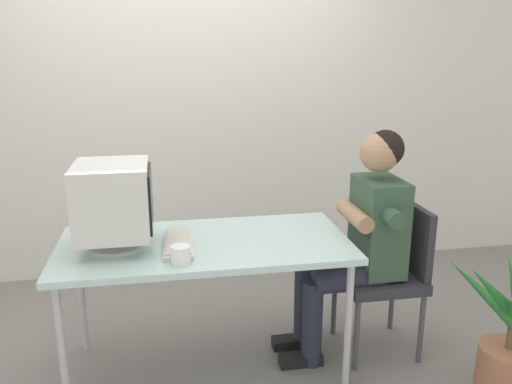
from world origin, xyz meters
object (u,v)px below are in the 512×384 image
Objects in this scene: potted_plant at (510,339)px; office_chair at (389,268)px; keyboard at (179,243)px; crt_monitor at (114,201)px; desk at (205,251)px; desk_mug at (181,255)px; person_seated at (360,235)px.

office_chair is at bearing 127.97° from potted_plant.
keyboard is 0.54× the size of potted_plant.
crt_monitor is 0.50× the size of office_chair.
desk is 3.48× the size of crt_monitor.
desk_mug is (0.30, -0.25, -0.20)m from crt_monitor.
desk is at bearing 15.73° from keyboard.
potted_plant is 1.66m from desk_mug.
potted_plant is at bearing -8.52° from desk_mug.
person_seated reaches higher than desk.
person_seated is (-0.18, 0.00, 0.21)m from office_chair.
person_seated is (0.98, 0.07, -0.04)m from keyboard.
potted_plant is (1.44, -0.50, -0.37)m from desk.
desk_mug is (-1.16, -0.29, 0.28)m from office_chair.
person_seated is 1.66× the size of potted_plant.
desk is at bearing -178.13° from person_seated.
crt_monitor is 4.23× the size of desk_mug.
potted_plant is (1.88, -0.49, -0.66)m from crt_monitor.
office_chair is (1.47, 0.03, -0.48)m from crt_monitor.
desk is 0.52m from crt_monitor.
desk is 1.15× the size of person_seated.
desk_mug reaches higher than desk.
keyboard is 1.70m from potted_plant.
desk_mug is at bearing 171.48° from potted_plant.
person_seated is (1.28, 0.03, -0.27)m from crt_monitor.
person_seated is at bearing 1.53° from crt_monitor.
keyboard is at bearing 90.61° from desk_mug.
office_chair reaches higher than desk.
office_chair is at bearing 1.34° from crt_monitor.
desk is 1.05m from office_chair.
desk_mug is (-0.13, -0.26, 0.09)m from desk.
crt_monitor is 0.33× the size of person_seated.
keyboard is at bearing -176.80° from office_chair.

